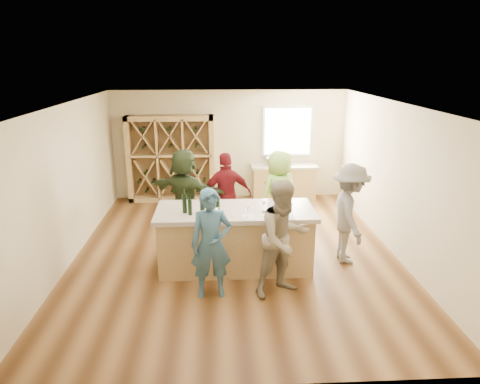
{
  "coord_description": "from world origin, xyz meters",
  "views": [
    {
      "loc": [
        -0.3,
        -7.46,
        3.56
      ],
      "look_at": [
        0.1,
        0.2,
        1.15
      ],
      "focal_mm": 32.0,
      "sensor_mm": 36.0,
      "label": 1
    }
  ],
  "objects_px": {
    "wine_bottle_c": "(202,203)",
    "person_far_left": "(185,193)",
    "wine_bottle_e": "(218,204)",
    "wine_bottle_d": "(212,206)",
    "sink": "(277,162)",
    "wine_bottle_a": "(185,204)",
    "person_near_right": "(284,239)",
    "person_near_left": "(211,244)",
    "person_far_right": "(279,194)",
    "person_server": "(349,214)",
    "wine_rack": "(171,159)",
    "person_far_mid": "(227,195)",
    "wine_bottle_b": "(190,207)",
    "tasting_counter_base": "(235,240)"
  },
  "relations": [
    {
      "from": "wine_bottle_b",
      "to": "wine_bottle_c",
      "type": "relative_size",
      "value": 0.84
    },
    {
      "from": "sink",
      "to": "person_server",
      "type": "relative_size",
      "value": 0.3
    },
    {
      "from": "wine_bottle_d",
      "to": "sink",
      "type": "bearing_deg",
      "value": 68.03
    },
    {
      "from": "person_far_right",
      "to": "person_near_right",
      "type": "bearing_deg",
      "value": 53.63
    },
    {
      "from": "person_near_left",
      "to": "person_far_left",
      "type": "relative_size",
      "value": 0.94
    },
    {
      "from": "wine_bottle_e",
      "to": "person_near_right",
      "type": "relative_size",
      "value": 0.15
    },
    {
      "from": "person_far_right",
      "to": "wine_bottle_c",
      "type": "bearing_deg",
      "value": 14.36
    },
    {
      "from": "wine_bottle_b",
      "to": "sink",
      "type": "bearing_deg",
      "value": 63.65
    },
    {
      "from": "wine_bottle_e",
      "to": "person_near_left",
      "type": "distance_m",
      "value": 0.9
    },
    {
      "from": "wine_bottle_c",
      "to": "person_far_left",
      "type": "xyz_separation_m",
      "value": [
        -0.41,
        1.56,
        -0.32
      ]
    },
    {
      "from": "tasting_counter_base",
      "to": "person_near_right",
      "type": "bearing_deg",
      "value": -52.9
    },
    {
      "from": "wine_rack",
      "to": "person_far_mid",
      "type": "bearing_deg",
      "value": -61.01
    },
    {
      "from": "wine_bottle_e",
      "to": "person_near_right",
      "type": "xyz_separation_m",
      "value": [
        1.0,
        -0.82,
        -0.29
      ]
    },
    {
      "from": "person_server",
      "to": "person_far_right",
      "type": "relative_size",
      "value": 1.01
    },
    {
      "from": "wine_bottle_e",
      "to": "person_far_mid",
      "type": "distance_m",
      "value": 1.54
    },
    {
      "from": "person_far_left",
      "to": "wine_bottle_e",
      "type": "bearing_deg",
      "value": 141.28
    },
    {
      "from": "wine_bottle_b",
      "to": "wine_bottle_e",
      "type": "relative_size",
      "value": 1.0
    },
    {
      "from": "wine_bottle_d",
      "to": "person_far_right",
      "type": "distance_m",
      "value": 2.13
    },
    {
      "from": "wine_bottle_d",
      "to": "person_near_left",
      "type": "distance_m",
      "value": 0.8
    },
    {
      "from": "sink",
      "to": "wine_bottle_a",
      "type": "distance_m",
      "value": 4.41
    },
    {
      "from": "person_server",
      "to": "wine_rack",
      "type": "bearing_deg",
      "value": 46.11
    },
    {
      "from": "person_near_right",
      "to": "wine_bottle_e",
      "type": "bearing_deg",
      "value": 114.08
    },
    {
      "from": "wine_rack",
      "to": "person_far_mid",
      "type": "relative_size",
      "value": 1.24
    },
    {
      "from": "person_far_mid",
      "to": "person_far_left",
      "type": "height_order",
      "value": "person_far_left"
    },
    {
      "from": "wine_bottle_e",
      "to": "wine_bottle_d",
      "type": "bearing_deg",
      "value": -128.72
    },
    {
      "from": "wine_bottle_a",
      "to": "wine_bottle_e",
      "type": "bearing_deg",
      "value": 1.32
    },
    {
      "from": "sink",
      "to": "person_far_right",
      "type": "xyz_separation_m",
      "value": [
        -0.26,
        -2.37,
        -0.12
      ]
    },
    {
      "from": "sink",
      "to": "wine_bottle_a",
      "type": "height_order",
      "value": "wine_bottle_a"
    },
    {
      "from": "person_far_right",
      "to": "wine_bottle_a",
      "type": "bearing_deg",
      "value": 9.97
    },
    {
      "from": "sink",
      "to": "wine_bottle_b",
      "type": "relative_size",
      "value": 2.0
    },
    {
      "from": "tasting_counter_base",
      "to": "wine_bottle_e",
      "type": "height_order",
      "value": "wine_bottle_e"
    },
    {
      "from": "sink",
      "to": "wine_bottle_d",
      "type": "bearing_deg",
      "value": -111.97
    },
    {
      "from": "person_server",
      "to": "wine_bottle_a",
      "type": "bearing_deg",
      "value": 97.57
    },
    {
      "from": "person_far_mid",
      "to": "person_near_right",
      "type": "bearing_deg",
      "value": 97.9
    },
    {
      "from": "tasting_counter_base",
      "to": "person_near_right",
      "type": "xyz_separation_m",
      "value": [
        0.7,
        -0.93,
        0.43
      ]
    },
    {
      "from": "sink",
      "to": "person_far_left",
      "type": "distance_m",
      "value": 3.17
    },
    {
      "from": "person_far_left",
      "to": "wine_rack",
      "type": "bearing_deg",
      "value": -49.77
    },
    {
      "from": "sink",
      "to": "person_near_right",
      "type": "bearing_deg",
      "value": -96.28
    },
    {
      "from": "person_near_left",
      "to": "person_far_right",
      "type": "xyz_separation_m",
      "value": [
        1.37,
        2.33,
        0.03
      ]
    },
    {
      "from": "wine_bottle_d",
      "to": "person_server",
      "type": "xyz_separation_m",
      "value": [
        2.43,
        0.35,
        -0.31
      ]
    },
    {
      "from": "wine_bottle_b",
      "to": "person_server",
      "type": "distance_m",
      "value": 2.84
    },
    {
      "from": "person_near_right",
      "to": "person_far_left",
      "type": "bearing_deg",
      "value": 98.34
    },
    {
      "from": "person_far_left",
      "to": "wine_bottle_c",
      "type": "bearing_deg",
      "value": 133.0
    },
    {
      "from": "wine_rack",
      "to": "wine_bottle_e",
      "type": "relative_size",
      "value": 8.11
    },
    {
      "from": "sink",
      "to": "person_far_mid",
      "type": "distance_m",
      "value": 2.74
    },
    {
      "from": "wine_bottle_c",
      "to": "person_far_left",
      "type": "relative_size",
      "value": 0.17
    },
    {
      "from": "wine_bottle_d",
      "to": "person_far_right",
      "type": "height_order",
      "value": "person_far_right"
    },
    {
      "from": "person_server",
      "to": "person_far_left",
      "type": "relative_size",
      "value": 0.99
    },
    {
      "from": "person_near_left",
      "to": "person_far_right",
      "type": "height_order",
      "value": "person_far_right"
    },
    {
      "from": "wine_bottle_b",
      "to": "person_near_right",
      "type": "distance_m",
      "value": 1.65
    }
  ]
}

